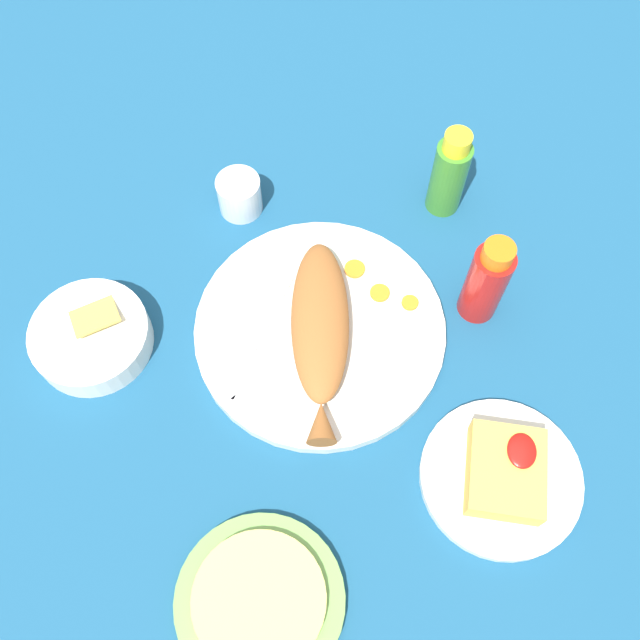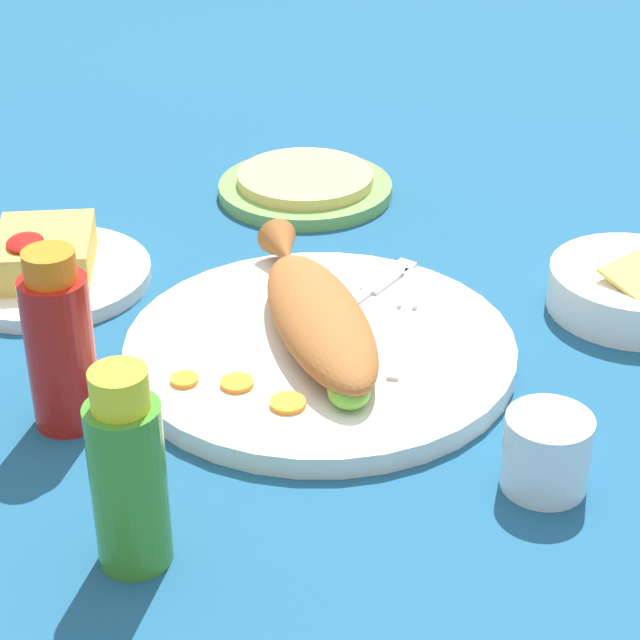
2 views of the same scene
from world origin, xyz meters
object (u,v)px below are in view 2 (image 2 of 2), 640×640
(fried_fish, at_px, (316,312))
(guacamole_bowl, at_px, (634,287))
(fork_far, at_px, (406,313))
(hot_sauce_bottle_green, at_px, (128,475))
(tortilla_plate, at_px, (305,189))
(salt_cup, at_px, (546,456))
(main_plate, at_px, (320,350))
(side_plate_fries, at_px, (48,276))
(hot_sauce_bottle_red, at_px, (60,345))
(fork_near, at_px, (362,296))

(fried_fish, bearing_deg, guacamole_bowl, 89.90)
(fork_far, height_order, guacamole_bowl, guacamole_bowl)
(fork_far, xyz_separation_m, hot_sauce_bottle_green, (0.27, -0.22, 0.05))
(fried_fish, bearing_deg, tortilla_plate, 167.55)
(fried_fish, xyz_separation_m, salt_cup, (0.19, 0.14, -0.01))
(main_plate, height_order, guacamole_bowl, guacamole_bowl)
(fork_far, distance_m, guacamole_bowl, 0.21)
(guacamole_bowl, bearing_deg, side_plate_fries, -100.86)
(hot_sauce_bottle_red, height_order, guacamole_bowl, hot_sauce_bottle_red)
(fork_far, bearing_deg, guacamole_bowl, -69.09)
(fork_far, bearing_deg, fork_near, 59.76)
(main_plate, xyz_separation_m, side_plate_fries, (-0.16, -0.24, -0.00))
(main_plate, xyz_separation_m, salt_cup, (0.18, 0.14, 0.02))
(fried_fish, relative_size, salt_cup, 4.50)
(salt_cup, bearing_deg, side_plate_fries, -131.81)
(fork_near, bearing_deg, fork_far, -94.34)
(hot_sauce_bottle_green, relative_size, salt_cup, 2.34)
(main_plate, height_order, salt_cup, salt_cup)
(fork_far, distance_m, salt_cup, 0.23)
(hot_sauce_bottle_green, bearing_deg, fork_near, 148.11)
(fork_far, bearing_deg, fried_fish, 121.98)
(fork_far, bearing_deg, side_plate_fries, 83.87)
(main_plate, relative_size, tortilla_plate, 1.73)
(hot_sauce_bottle_green, bearing_deg, salt_cup, 99.67)
(side_plate_fries, bearing_deg, hot_sauce_bottle_green, 13.97)
(hot_sauce_bottle_red, bearing_deg, fork_near, 119.74)
(tortilla_plate, bearing_deg, fork_near, 5.94)
(guacamole_bowl, height_order, tortilla_plate, guacamole_bowl)
(guacamole_bowl, bearing_deg, fried_fish, -80.93)
(fork_near, xyz_separation_m, side_plate_fries, (-0.09, -0.28, -0.01))
(fork_near, bearing_deg, salt_cup, -118.04)
(salt_cup, bearing_deg, guacamole_bowl, 148.81)
(main_plate, relative_size, side_plate_fries, 1.70)
(hot_sauce_bottle_green, bearing_deg, guacamole_bowl, 123.87)
(hot_sauce_bottle_red, bearing_deg, side_plate_fries, -170.18)
(side_plate_fries, bearing_deg, tortilla_plate, 124.46)
(fried_fish, relative_size, hot_sauce_bottle_green, 1.92)
(side_plate_fries, bearing_deg, fork_near, 72.65)
(fried_fish, height_order, salt_cup, fried_fish)
(fried_fish, distance_m, side_plate_fries, 0.28)
(fork_near, distance_m, salt_cup, 0.27)
(main_plate, height_order, side_plate_fries, main_plate)
(fork_far, relative_size, hot_sauce_bottle_red, 1.25)
(fried_fish, relative_size, side_plate_fries, 1.45)
(fried_fish, bearing_deg, hot_sauce_bottle_green, -39.36)
(fork_near, xyz_separation_m, hot_sauce_bottle_red, (0.14, -0.24, 0.05))
(main_plate, relative_size, fork_far, 1.78)
(fork_far, relative_size, hot_sauce_bottle_green, 1.26)
(hot_sauce_bottle_red, distance_m, guacamole_bowl, 0.51)
(main_plate, relative_size, fried_fish, 1.17)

